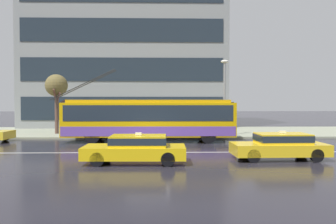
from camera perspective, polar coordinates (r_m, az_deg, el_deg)
The scene contains 12 objects.
ground_plane at distance 18.93m, azimuth -3.59°, elevation -6.65°, with size 160.00×160.00×0.00m, color #25232B.
sidewalk_slab at distance 29.15m, azimuth -2.81°, elevation -3.56°, with size 80.00×10.00×0.14m, color gray.
lane_centre_line at distance 17.74m, azimuth -3.74°, elevation -7.21°, with size 72.00×0.14×0.01m, color silver.
trolleybus at distance 22.45m, azimuth -3.32°, elevation -1.18°, with size 12.72×2.65×5.06m.
taxi_oncoming_far at distance 16.41m, azimuth 19.37°, elevation -5.57°, with size 4.50×1.83×1.39m.
taxi_oncoming_near at distance 14.66m, azimuth -5.73°, elevation -6.34°, with size 4.64×1.88×1.39m.
bus_shelter at distance 25.72m, azimuth -6.58°, elevation 0.21°, with size 3.91×1.59×2.63m.
pedestrian_at_shelter at distance 25.94m, azimuth -11.86°, elevation -0.42°, with size 1.50×1.50×2.01m.
pedestrian_approaching_curb at distance 27.13m, azimuth -12.04°, elevation -1.66°, with size 0.41×0.41×1.74m.
street_lamp at distance 25.25m, azimuth 10.04°, elevation 3.81°, with size 0.60×0.32×5.91m.
street_tree_bare at distance 28.37m, azimuth -19.28°, elevation 4.24°, with size 1.85×1.97×4.96m.
office_tower_corner_left at distance 40.32m, azimuth -6.95°, elevation 14.91°, with size 21.73×14.39×23.89m.
Camera 1 is at (0.73, -18.71, 2.76)m, focal length 34.18 mm.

